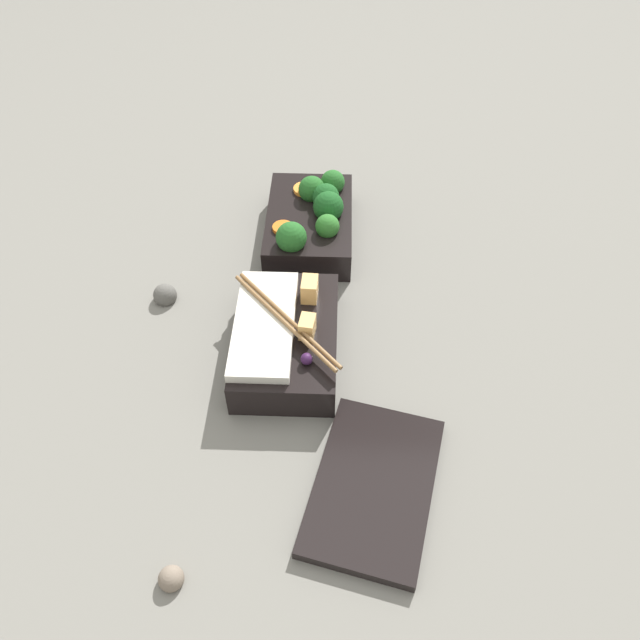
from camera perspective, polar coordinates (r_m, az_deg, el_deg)
ground_plane at (r=0.85m, az=-1.99°, el=2.22°), size 3.00×3.00×0.00m
bento_tray_vegetable at (r=0.92m, az=-0.78°, el=9.13°), size 0.19×0.12×0.08m
bento_tray_rice at (r=0.76m, az=-3.24°, el=-1.61°), size 0.19×0.14×0.07m
bento_lid at (r=0.68m, az=4.94°, el=-14.85°), size 0.21×0.16×0.01m
pebble_0 at (r=0.87m, az=-13.98°, el=2.22°), size 0.03×0.03×0.03m
pebble_1 at (r=0.65m, az=-13.45°, el=-22.01°), size 0.02×0.02×0.02m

